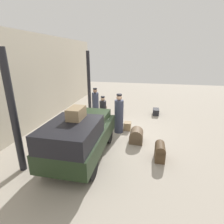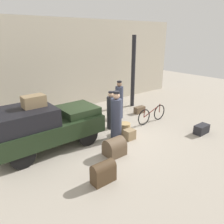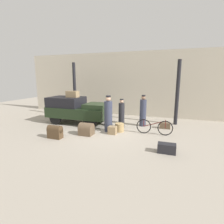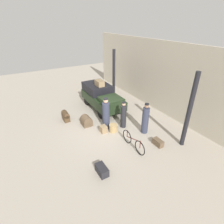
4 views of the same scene
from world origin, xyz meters
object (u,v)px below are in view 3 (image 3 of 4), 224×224
object	(u,v)px
wicker_basket	(120,127)
porter_standing_middle	(122,114)
trunk_wicker_pale	(167,148)
bicycle	(154,127)
conductor_in_dark_uniform	(108,115)
trunk_barrel_dark	(86,130)
suitcase_black_upright	(165,126)
suitcase_small_leather	(55,132)
truck	(76,109)
trunk_on_truck_roof	(73,94)
porter_carrying_trunk	(143,112)
suitcase_tan_flat	(112,130)

from	to	relation	value
wicker_basket	porter_standing_middle	distance (m)	0.92
porter_standing_middle	trunk_wicker_pale	size ratio (longest dim) A/B	2.46
bicycle	wicker_basket	bearing A→B (deg)	-176.60
conductor_in_dark_uniform	trunk_barrel_dark	world-z (taller)	conductor_in_dark_uniform
conductor_in_dark_uniform	trunk_barrel_dark	xyz separation A→B (m)	(-0.81, -0.89, -0.59)
wicker_basket	suitcase_black_upright	xyz separation A→B (m)	(2.19, 1.31, -0.05)
suitcase_black_upright	suitcase_small_leather	xyz separation A→B (m)	(-4.69, -3.23, 0.15)
truck	trunk_barrel_dark	bearing A→B (deg)	-48.99
bicycle	trunk_on_truck_roof	xyz separation A→B (m)	(-4.91, 0.71, 1.39)
porter_carrying_trunk	suitcase_small_leather	bearing A→B (deg)	-135.66
suitcase_tan_flat	trunk_wicker_pale	xyz separation A→B (m)	(2.59, -1.44, -0.01)
wicker_basket	porter_carrying_trunk	size ratio (longest dim) A/B	0.26
bicycle	conductor_in_dark_uniform	bearing A→B (deg)	-174.07
bicycle	suitcase_tan_flat	bearing A→B (deg)	-162.66
porter_standing_middle	suitcase_tan_flat	distance (m)	1.37
conductor_in_dark_uniform	porter_standing_middle	distance (m)	1.00
trunk_barrel_dark	suitcase_tan_flat	bearing A→B (deg)	24.08
porter_standing_middle	porter_carrying_trunk	world-z (taller)	porter_carrying_trunk
suitcase_tan_flat	trunk_wicker_pale	distance (m)	2.97
conductor_in_dark_uniform	porter_standing_middle	bearing A→B (deg)	62.94
suitcase_tan_flat	porter_carrying_trunk	bearing A→B (deg)	59.22
suitcase_black_upright	trunk_on_truck_roof	distance (m)	5.62
suitcase_black_upright	trunk_on_truck_roof	world-z (taller)	trunk_on_truck_roof
suitcase_tan_flat	suitcase_small_leather	size ratio (longest dim) A/B	0.60
suitcase_tan_flat	wicker_basket	bearing A→B (deg)	66.93
porter_carrying_trunk	suitcase_black_upright	world-z (taller)	porter_carrying_trunk
trunk_wicker_pale	truck	bearing A→B (deg)	152.75
trunk_wicker_pale	trunk_on_truck_roof	bearing A→B (deg)	153.65
porter_standing_middle	wicker_basket	bearing A→B (deg)	-81.49
trunk_barrel_dark	suitcase_small_leather	bearing A→B (deg)	-141.44
trunk_barrel_dark	suitcase_small_leather	distance (m)	1.45
truck	wicker_basket	world-z (taller)	truck
trunk_wicker_pale	suitcase_small_leather	distance (m)	4.88
porter_standing_middle	trunk_barrel_dark	distance (m)	2.22
truck	suitcase_black_upright	world-z (taller)	truck
porter_carrying_trunk	suitcase_black_upright	distance (m)	1.41
conductor_in_dark_uniform	suitcase_tan_flat	size ratio (longest dim) A/B	4.74
bicycle	trunk_on_truck_roof	distance (m)	5.15
truck	suitcase_small_leather	world-z (taller)	truck
suitcase_black_upright	trunk_on_truck_roof	size ratio (longest dim) A/B	0.80
truck	trunk_on_truck_roof	bearing A→B (deg)	180.00
wicker_basket	suitcase_small_leather	distance (m)	3.16
truck	porter_carrying_trunk	distance (m)	3.97
porter_carrying_trunk	trunk_barrel_dark	world-z (taller)	porter_carrying_trunk
conductor_in_dark_uniform	suitcase_tan_flat	bearing A→B (deg)	-46.68
porter_standing_middle	trunk_on_truck_roof	distance (m)	3.23
truck	trunk_barrel_dark	size ratio (longest dim) A/B	5.67
bicycle	conductor_in_dark_uniform	distance (m)	2.35
trunk_on_truck_roof	porter_standing_middle	bearing A→B (deg)	-1.23
conductor_in_dark_uniform	porter_standing_middle	size ratio (longest dim) A/B	1.16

